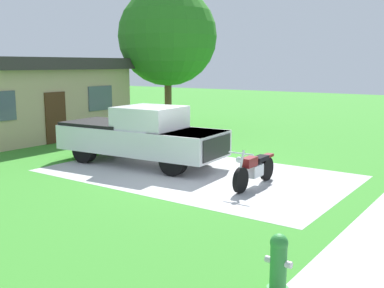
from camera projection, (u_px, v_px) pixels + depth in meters
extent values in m
plane|color=#39882C|center=(196.00, 173.00, 13.69)|extent=(80.00, 80.00, 0.00)
cube|color=#B0B0B0|center=(196.00, 173.00, 13.69)|extent=(5.36, 8.84, 0.01)
cylinder|color=black|center=(241.00, 180.00, 11.58)|extent=(0.66, 0.14, 0.66)
cylinder|color=black|center=(267.00, 169.00, 12.85)|extent=(0.66, 0.14, 0.66)
cube|color=silver|center=(255.00, 171.00, 12.22)|extent=(0.57, 0.27, 0.32)
cube|color=maroon|center=(249.00, 162.00, 11.88)|extent=(0.53, 0.27, 0.24)
cube|color=black|center=(260.00, 159.00, 12.42)|extent=(0.61, 0.29, 0.12)
cube|color=maroon|center=(267.00, 156.00, 12.78)|extent=(0.48, 0.21, 0.08)
cylinder|color=silver|center=(241.00, 166.00, 11.52)|extent=(0.33, 0.07, 0.77)
cylinder|color=silver|center=(241.00, 153.00, 11.46)|extent=(0.06, 0.70, 0.04)
sphere|color=silver|center=(239.00, 160.00, 11.39)|extent=(0.16, 0.16, 0.16)
cylinder|color=black|center=(201.00, 152.00, 14.75)|extent=(0.37, 0.86, 0.84)
cylinder|color=black|center=(173.00, 162.00, 13.36)|extent=(0.37, 0.86, 0.84)
cylinder|color=black|center=(117.00, 143.00, 16.51)|extent=(0.37, 0.86, 0.84)
cylinder|color=black|center=(84.00, 150.00, 15.12)|extent=(0.37, 0.86, 0.84)
cube|color=silver|center=(140.00, 140.00, 14.90)|extent=(2.45, 5.74, 0.80)
cube|color=silver|center=(189.00, 135.00, 13.92)|extent=(2.05, 2.05, 0.20)
cube|color=silver|center=(150.00, 117.00, 14.57)|extent=(1.95, 2.04, 0.70)
cube|color=#3F4C56|center=(171.00, 122.00, 14.18)|extent=(1.71, 0.30, 0.60)
cube|color=black|center=(104.00, 129.00, 15.63)|extent=(2.09, 2.55, 0.50)
cube|color=black|center=(216.00, 147.00, 13.50)|extent=(1.70, 0.24, 0.64)
cylinder|color=#2D8C38|center=(278.00, 269.00, 6.53)|extent=(0.24, 0.24, 0.70)
sphere|color=#2D8C38|center=(279.00, 243.00, 6.47)|extent=(0.26, 0.26, 0.26)
cylinder|color=silver|center=(270.00, 260.00, 6.60)|extent=(0.10, 0.12, 0.10)
cylinder|color=silver|center=(288.00, 264.00, 6.44)|extent=(0.10, 0.12, 0.10)
cylinder|color=brown|center=(168.00, 100.00, 23.36)|extent=(0.36, 0.36, 2.87)
sphere|color=#2D7B22|center=(168.00, 36.00, 22.81)|extent=(4.92, 4.92, 4.92)
cube|color=tan|center=(18.00, 104.00, 20.21)|extent=(9.00, 5.00, 3.00)
cube|color=#383333|center=(16.00, 64.00, 19.91)|extent=(9.60, 5.60, 0.50)
cube|color=#4C2D19|center=(56.00, 118.00, 18.84)|extent=(1.00, 0.08, 2.10)
cube|color=#4C5966|center=(100.00, 98.00, 20.76)|extent=(1.40, 0.06, 1.10)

